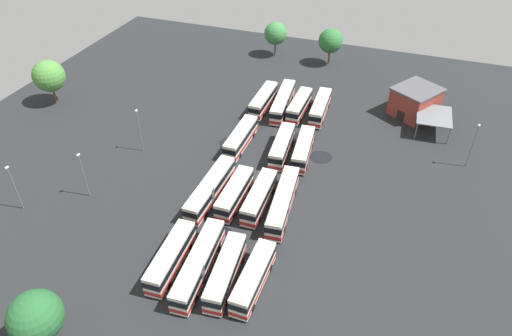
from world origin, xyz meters
The scene contains 31 objects.
ground_plane centered at (0.00, 0.00, 0.00)m, with size 123.86×123.86×0.00m, color black.
bus_row0_slot0 centered at (-22.54, -7.00, 1.91)m, with size 11.05×2.68×3.62m.
bus_row0_slot1 centered at (-22.88, -3.21, 1.91)m, with size 11.79×3.62×3.62m.
bus_row0_slot2 centered at (-22.87, 0.68, 1.91)m, with size 14.56×3.60×3.62m.
bus_row0_slot3 centered at (-23.02, 4.78, 1.91)m, with size 11.63×3.12×3.62m.
bus_row1_slot0 centered at (-7.15, -6.23, 1.91)m, with size 14.58×3.88×3.62m.
bus_row1_slot1 centered at (-7.33, -2.41, 1.91)m, with size 11.14×2.73×3.62m.
bus_row1_slot2 centered at (-7.81, 1.57, 1.91)m, with size 10.79×2.60×3.62m.
bus_row1_slot3 centered at (-8.13, 5.62, 1.91)m, with size 14.45×2.77×3.62m.
bus_row2_slot0 centered at (7.67, -5.48, 1.91)m, with size 11.28×3.64×3.62m.
bus_row2_slot1 centered at (7.32, -1.61, 1.91)m, with size 11.46×3.48×3.62m.
bus_row2_slot3 centered at (7.31, 6.39, 1.91)m, with size 11.55×2.62×3.62m.
bus_row3_slot0 centered at (23.20, -4.88, 1.91)m, with size 11.74×3.05×3.62m.
bus_row3_slot1 centered at (22.49, -0.65, 1.91)m, with size 10.80×2.71×3.62m.
bus_row3_slot2 centered at (22.84, 3.03, 1.91)m, with size 14.58×3.84×3.62m.
bus_row3_slot3 centered at (22.14, 7.06, 1.91)m, with size 11.71×2.61×3.62m.
depot_building centered at (30.20, -22.92, 3.01)m, with size 11.49×11.15×5.98m.
maintenance_shelter centered at (24.84, -26.84, 3.46)m, with size 8.63×6.90×3.65m.
lamp_post_far_corner centered at (-0.18, 22.90, 4.73)m, with size 0.56×0.28×8.63m.
lamp_post_near_entrance centered at (-14.26, 24.56, 4.56)m, with size 0.56×0.28×8.30m.
lamp_post_mid_lot centered at (-20.43, 32.57, 4.53)m, with size 0.56×0.28×8.23m.
lamp_post_by_building centered at (14.91, -33.34, 4.74)m, with size 0.56×0.28×8.64m.
tree_north_edge centered at (9.10, 49.81, 6.36)m, with size 6.64×6.64×9.69m.
tree_east_edge centered at (-38.54, 12.78, 5.51)m, with size 6.11×6.11×8.58m.
tree_west_edge centered at (48.55, 13.00, 5.86)m, with size 5.63×5.63×8.69m.
tree_northwest centered at (48.07, -1.14, 6.05)m, with size 5.85×5.85×8.99m.
puddle_centre_drain centered at (-15.01, 0.51, 0.00)m, with size 3.06×3.06×0.01m, color black.
puddle_front_lane centered at (14.74, 6.80, 0.00)m, with size 1.69×1.69×0.01m, color black.
puddle_near_shelter centered at (7.52, 8.87, 0.00)m, with size 3.93×3.93×0.01m, color black.
puddle_between_rows centered at (8.91, -8.57, 0.00)m, with size 4.14×4.14×0.01m, color black.
puddle_back_corner centered at (13.96, -4.11, 0.00)m, with size 4.38×4.38×0.01m, color black.
Camera 1 is at (-58.98, -20.45, 49.66)m, focal length 32.47 mm.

